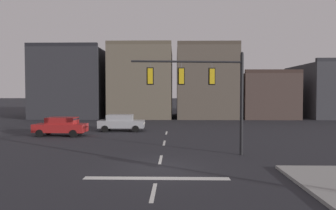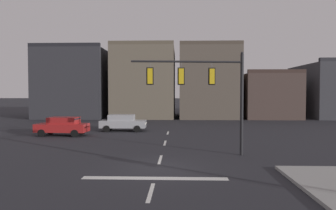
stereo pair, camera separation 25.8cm
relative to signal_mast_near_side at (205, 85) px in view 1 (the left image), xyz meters
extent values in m
plane|color=#232328|center=(-2.61, -3.26, -4.22)|extent=(400.00, 400.00, 0.00)
cube|color=silver|center=(-2.61, -5.26, -4.22)|extent=(6.40, 0.50, 0.01)
cube|color=silver|center=(-2.61, -7.26, -4.22)|extent=(0.16, 2.40, 0.01)
cube|color=silver|center=(-2.61, -1.26, -4.22)|extent=(0.16, 2.40, 0.01)
cube|color=silver|center=(-2.61, 4.74, -4.22)|extent=(0.16, 2.40, 0.01)
cube|color=silver|center=(-2.61, 10.74, -4.22)|extent=(0.16, 2.40, 0.01)
cylinder|color=black|center=(2.19, 0.23, -1.20)|extent=(0.20, 0.20, 6.04)
cylinder|color=black|center=(-1.08, -0.13, 1.35)|extent=(6.55, 0.84, 0.12)
sphere|color=black|center=(2.19, 0.23, 1.87)|extent=(0.18, 0.18, 0.18)
cylinder|color=#56565B|center=(0.38, 0.03, 1.12)|extent=(0.03, 0.03, 0.35)
cube|color=gold|center=(0.38, 0.03, 0.49)|extent=(0.32, 0.27, 0.90)
sphere|color=red|center=(0.36, 0.16, 0.77)|extent=(0.20, 0.20, 0.20)
sphere|color=#2D2314|center=(0.36, 0.16, 0.49)|extent=(0.20, 0.20, 0.20)
sphere|color=black|center=(0.36, 0.16, 0.21)|extent=(0.20, 0.20, 0.20)
cube|color=black|center=(0.38, 0.01, 0.49)|extent=(0.42, 0.08, 1.02)
cylinder|color=#56565B|center=(-1.44, -0.17, 1.12)|extent=(0.03, 0.03, 0.35)
cube|color=gold|center=(-1.44, -0.17, 0.49)|extent=(0.32, 0.27, 0.90)
sphere|color=red|center=(-1.45, -0.04, 0.77)|extent=(0.20, 0.20, 0.20)
sphere|color=#2D2314|center=(-1.45, -0.04, 0.49)|extent=(0.20, 0.20, 0.20)
sphere|color=black|center=(-1.45, -0.04, 0.21)|extent=(0.20, 0.20, 0.20)
cube|color=black|center=(-1.44, -0.19, 0.49)|extent=(0.42, 0.08, 1.02)
cylinder|color=#56565B|center=(-3.25, -0.37, 1.12)|extent=(0.03, 0.03, 0.35)
cube|color=gold|center=(-3.25, -0.37, 0.49)|extent=(0.32, 0.27, 0.90)
sphere|color=red|center=(-3.27, -0.24, 0.77)|extent=(0.20, 0.20, 0.20)
sphere|color=#2D2314|center=(-3.27, -0.24, 0.49)|extent=(0.20, 0.20, 0.20)
sphere|color=black|center=(-3.27, -0.24, 0.21)|extent=(0.20, 0.20, 0.20)
cube|color=black|center=(-3.25, -0.39, 0.49)|extent=(0.42, 0.08, 1.02)
cube|color=#9EA0A5|center=(-7.02, 12.10, -3.52)|extent=(4.44, 1.90, 0.70)
cube|color=#9EA0A5|center=(-7.17, 12.10, -2.89)|extent=(2.50, 1.66, 0.56)
cube|color=#2D3842|center=(-6.41, 12.12, -2.91)|extent=(0.28, 1.53, 0.47)
cube|color=#2D3842|center=(-8.34, 12.07, -2.91)|extent=(0.25, 1.52, 0.46)
cylinder|color=black|center=(-5.59, 12.99, -3.90)|extent=(0.65, 0.24, 0.64)
cylinder|color=black|center=(-5.55, 11.29, -3.90)|extent=(0.65, 0.24, 0.64)
cylinder|color=black|center=(-8.49, 12.92, -3.90)|extent=(0.65, 0.24, 0.64)
cylinder|color=black|center=(-8.45, 11.22, -3.90)|extent=(0.65, 0.24, 0.64)
sphere|color=silver|center=(-4.86, 12.73, -3.47)|extent=(0.16, 0.16, 0.16)
sphere|color=silver|center=(-4.83, 11.58, -3.47)|extent=(0.16, 0.16, 0.16)
cube|color=maroon|center=(-9.20, 12.05, -3.44)|extent=(0.07, 1.37, 0.12)
cube|color=#A81E1E|center=(-11.75, 8.51, -3.52)|extent=(4.48, 2.00, 0.70)
cube|color=#A81E1E|center=(-11.60, 8.51, -2.89)|extent=(2.53, 1.71, 0.56)
cube|color=#2D3842|center=(-12.36, 8.54, -2.91)|extent=(0.32, 1.53, 0.47)
cube|color=#2D3842|center=(-10.43, 8.45, -2.91)|extent=(0.29, 1.53, 0.46)
cylinder|color=black|center=(-13.23, 7.73, -3.90)|extent=(0.65, 0.25, 0.64)
cylinder|color=black|center=(-13.16, 9.43, -3.90)|extent=(0.65, 0.25, 0.64)
cylinder|color=black|center=(-10.33, 7.60, -3.90)|extent=(0.65, 0.25, 0.64)
cylinder|color=black|center=(-10.26, 9.30, -3.90)|extent=(0.65, 0.25, 0.64)
sphere|color=silver|center=(-13.95, 8.04, -3.47)|extent=(0.16, 0.16, 0.16)
sphere|color=silver|center=(-13.90, 9.19, -3.47)|extent=(0.16, 0.16, 0.16)
cube|color=maroon|center=(-9.57, 8.42, -3.44)|extent=(0.10, 1.37, 0.12)
cube|color=#2D2D33|center=(-17.46, 31.86, 0.82)|extent=(9.98, 13.75, 10.09)
cube|color=black|center=(-17.46, 25.29, 6.11)|extent=(9.98, 0.60, 0.50)
cube|color=#665B4C|center=(-6.83, 31.01, 0.94)|extent=(8.99, 12.05, 10.33)
cube|color=brown|center=(-6.83, 25.29, 6.36)|extent=(8.99, 0.60, 0.50)
cube|color=brown|center=(2.79, 31.18, 0.91)|extent=(8.63, 12.39, 10.27)
cube|color=#493F35|center=(2.79, 25.29, 6.30)|extent=(8.63, 0.60, 0.50)
cube|color=#473833|center=(11.60, 29.44, -1.03)|extent=(7.75, 8.90, 6.39)
cube|color=#3A2B26|center=(11.60, 25.29, 2.42)|extent=(7.75, 0.60, 0.50)
cube|color=#38383D|center=(23.16, 31.57, -0.25)|extent=(11.74, 13.17, 7.94)
camera|label=1|loc=(-1.79, -19.35, -0.47)|focal=34.81mm
camera|label=2|loc=(-1.53, -19.34, -0.47)|focal=34.81mm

